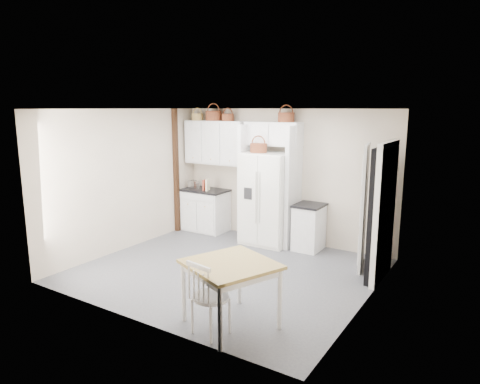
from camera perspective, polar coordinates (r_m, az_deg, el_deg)
The scene contains 27 objects.
floor at distance 7.12m, azimuth -1.73°, elevation -10.39°, with size 4.50×4.50×0.00m, color #3D3F48.
ceiling at distance 6.62m, azimuth -1.86°, elevation 11.02°, with size 4.50×4.50×0.00m, color white.
wall_back at distance 8.46m, azimuth 5.82°, elevation 2.16°, with size 4.50×4.50×0.00m, color #B7A693.
wall_left at distance 8.21m, azimuth -14.93°, elevation 1.56°, with size 4.00×4.00×0.00m, color #B7A693.
wall_right at distance 5.83m, azimuth 16.89°, elevation -2.39°, with size 4.00×4.00×0.00m, color #B7A693.
refrigerator at distance 8.29m, azimuth 3.73°, elevation -0.87°, with size 0.92×0.74×1.78m, color white.
base_cab_left at distance 9.26m, azimuth -4.62°, elevation -2.50°, with size 0.93×0.59×0.87m, color silver.
base_cab_right at distance 8.10m, azimuth 9.16°, elevation -4.76°, with size 0.47×0.57×0.83m, color silver.
dining_table at distance 5.33m, azimuth -1.24°, elevation -13.44°, with size 0.96×0.96×0.80m, color olive.
windsor_chair at distance 5.12m, azimuth -3.94°, elevation -13.82°, with size 0.45×0.40×0.91m, color silver.
counter_left at distance 9.16m, azimuth -4.66°, elevation 0.24°, with size 0.97×0.63×0.04m, color black.
counter_right at distance 7.99m, azimuth 9.26°, elevation -1.77°, with size 0.51×0.60×0.04m, color black.
toaster at distance 9.30m, azimuth -6.21°, elevation 1.02°, with size 0.24×0.14×0.17m, color silver.
cookbook_red at distance 9.05m, azimuth -4.73°, elevation 0.95°, with size 0.03×0.15×0.22m, color #9B3A26.
cookbook_cream at distance 9.00m, azimuth -4.34°, elevation 0.96°, with size 0.04×0.16×0.24m, color beige.
basket_upper_a at distance 9.27m, azimuth -5.70°, elevation 9.93°, with size 0.26×0.26×0.15m, color olive.
basket_upper_b at distance 9.01m, azimuth -3.55°, elevation 10.11°, with size 0.35×0.35×0.20m, color #54231A.
basket_upper_c at distance 8.81m, azimuth -1.64°, elevation 9.92°, with size 0.26×0.26×0.15m, color #54231A.
basket_bridge_b at distance 8.15m, azimuth 6.17°, elevation 9.87°, with size 0.32×0.32×0.18m, color #54231A.
basket_fridge_a at distance 8.13m, azimuth 2.47°, elevation 5.89°, with size 0.33×0.33×0.17m, color #54231A.
upper_cabinet at distance 9.01m, azimuth -3.22°, elevation 6.60°, with size 1.40×0.34×0.90m, color silver.
bridge_cabinet at distance 8.29m, azimuth 4.47°, elevation 7.74°, with size 1.12×0.34×0.45m, color silver.
fridge_panel_left at distance 8.54m, azimuth 0.93°, elevation 1.28°, with size 0.08×0.60×2.30m, color silver.
fridge_panel_right at distance 8.06m, azimuth 7.13°, elevation 0.60°, with size 0.08×0.60×2.30m, color silver.
trim_post at distance 9.13m, azimuth -8.51°, elevation 2.76°, with size 0.09×0.09×2.60m, color black.
doorway_void at distance 6.85m, azimuth 18.29°, elevation -2.84°, with size 0.18×0.85×2.05m, color black.
door_slab at distance 7.26m, azimuth 16.20°, elevation -1.95°, with size 0.80×0.04×2.05m, color white.
Camera 1 is at (3.71, -5.48, 2.62)m, focal length 32.00 mm.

